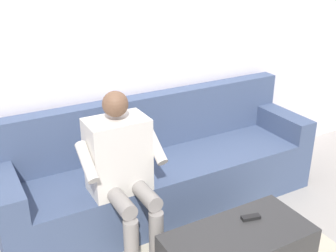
% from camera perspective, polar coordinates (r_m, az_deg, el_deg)
% --- Properties ---
extents(back_wall, '(5.26, 0.06, 2.42)m').
position_cam_1_polar(back_wall, '(3.40, -4.03, 9.71)').
color(back_wall, silver).
rests_on(back_wall, ground).
extents(couch, '(2.62, 0.70, 0.92)m').
position_cam_1_polar(couch, '(3.41, -0.80, -6.46)').
color(couch, '#3D4C6B').
rests_on(couch, ground).
extents(person_solo_seated, '(0.56, 0.56, 1.17)m').
position_cam_1_polar(person_solo_seated, '(2.80, -6.42, -5.47)').
color(person_solo_seated, beige).
rests_on(person_solo_seated, ground).
extents(remote_black, '(0.13, 0.07, 0.02)m').
position_cam_1_polar(remote_black, '(2.79, 11.44, -12.34)').
color(remote_black, black).
rests_on(remote_black, coffee_table).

